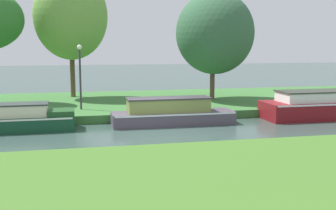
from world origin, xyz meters
TOP-DOWN VIEW (x-y plane):
  - ground_plane at (0.00, 0.00)m, footprint 120.00×120.00m
  - riverbank_far at (0.00, 7.00)m, footprint 72.00×10.00m
  - riverbank_near at (0.00, -9.00)m, footprint 72.00×10.00m
  - maroon_barge at (8.84, 1.20)m, footprint 6.47×2.04m
  - slate_cruiser at (1.00, 1.20)m, footprint 5.55×1.49m
  - willow_tree_centre at (-3.35, 8.92)m, footprint 4.35×3.65m
  - willow_tree_right at (4.73, 6.23)m, footprint 4.50×4.61m
  - lamp_post at (-2.97, 4.08)m, footprint 0.24×0.24m
  - mooring_post_far at (0.39, 2.68)m, footprint 0.16×0.16m

SIDE VIEW (x-z plane):
  - ground_plane at x=0.00m, z-range 0.00..0.00m
  - riverbank_far at x=0.00m, z-range 0.00..0.40m
  - riverbank_near at x=0.00m, z-range 0.00..0.40m
  - slate_cruiser at x=1.00m, z-range -0.10..1.14m
  - maroon_barge at x=8.84m, z-range -0.09..1.29m
  - mooring_post_far at x=0.39m, z-range 0.40..0.97m
  - lamp_post at x=-2.97m, z-range 0.79..3.99m
  - willow_tree_right at x=4.73m, z-range 1.14..7.38m
  - willow_tree_centre at x=-3.35m, z-range 1.54..9.00m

